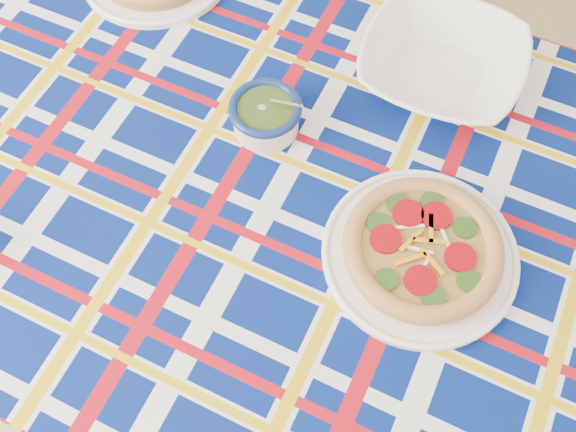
# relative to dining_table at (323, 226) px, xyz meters

# --- Properties ---
(floor) EXTENTS (4.00, 4.00, 0.00)m
(floor) POSITION_rel_dining_table_xyz_m (-0.37, -0.25, -0.74)
(floor) COLOR #A28854
(floor) RESTS_ON ground
(dining_table) EXTENTS (2.05, 1.72, 0.82)m
(dining_table) POSITION_rel_dining_table_xyz_m (0.00, 0.00, 0.00)
(dining_table) COLOR brown
(dining_table) RESTS_ON floor
(tablecloth) EXTENTS (2.10, 1.77, 0.12)m
(tablecloth) POSITION_rel_dining_table_xyz_m (0.00, 0.00, 0.03)
(tablecloth) COLOR navy
(tablecloth) RESTS_ON dining_table
(main_focaccia_plate) EXTENTS (0.46, 0.46, 0.07)m
(main_focaccia_plate) POSITION_rel_dining_table_xyz_m (0.16, -0.10, 0.12)
(main_focaccia_plate) COLOR olive
(main_focaccia_plate) RESTS_ON tablecloth
(pesto_bowl) EXTENTS (0.19, 0.19, 0.08)m
(pesto_bowl) POSITION_rel_dining_table_xyz_m (-0.11, 0.17, 0.13)
(pesto_bowl) COLOR #253A0F
(pesto_bowl) RESTS_ON tablecloth
(serving_bowl) EXTENTS (0.42, 0.42, 0.08)m
(serving_bowl) POSITION_rel_dining_table_xyz_m (0.23, 0.30, 0.12)
(serving_bowl) COLOR white
(serving_bowl) RESTS_ON tablecloth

